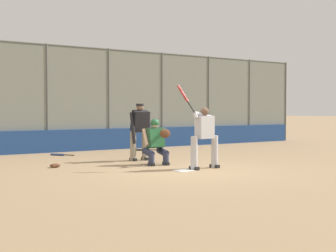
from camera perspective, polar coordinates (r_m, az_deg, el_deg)
name	(u,v)px	position (r m, az deg, el deg)	size (l,w,h in m)	color
ground_plane	(184,171)	(11.34, 1.92, -5.48)	(160.00, 160.00, 0.00)	#9E7F5B
home_plate_marker	(184,171)	(11.34, 1.92, -5.45)	(0.43, 0.43, 0.01)	white
backstop_fence	(79,96)	(17.05, -10.79, 3.59)	(21.12, 0.08, 3.74)	#515651
padding_wall	(80,140)	(16.99, -10.62, -1.71)	(20.62, 0.18, 0.77)	navy
bleachers_beyond	(93,130)	(20.40, -9.11, -0.51)	(14.73, 3.05, 1.80)	slate
batter_at_plate	(204,135)	(11.67, 4.43, -1.15)	(1.02, 0.58, 2.09)	#B7B7BC
catcher_behind_plate	(156,141)	(12.52, -1.47, -1.84)	(0.67, 0.81, 1.23)	#2D334C
umpire_home	(140,130)	(13.54, -3.46, -0.48)	(0.68, 0.41, 1.66)	gray
spare_bat_by_padding	(59,155)	(15.41, -13.12, -3.42)	(0.55, 0.72, 0.07)	black
spare_bat_third_base_side	(141,150)	(16.83, -3.27, -2.92)	(0.76, 0.54, 0.07)	black
fielding_glove_on_dirt	(55,166)	(12.30, -13.63, -4.72)	(0.27, 0.21, 0.10)	#56331E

